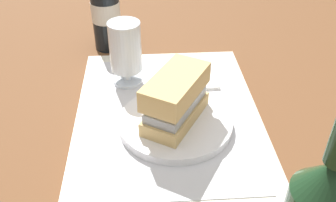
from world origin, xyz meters
TOP-DOWN VIEW (x-y plane):
  - ground_plane at (0.00, 0.00)m, footprint 3.00×3.00m
  - tray at (0.00, 0.00)m, footprint 0.44×0.32m
  - placemat at (0.00, 0.00)m, footprint 0.38×0.27m
  - plate at (-0.03, -0.01)m, footprint 0.19×0.19m
  - sandwich at (-0.03, -0.01)m, footprint 0.14×0.12m
  - beer_glass at (0.11, 0.07)m, footprint 0.06×0.06m
  - napkin_folded at (0.11, -0.07)m, footprint 0.09×0.07m
  - beer_bottle at (0.30, 0.12)m, footprint 0.07×0.07m

SIDE VIEW (x-z plane):
  - ground_plane at x=0.00m, z-range 0.00..0.00m
  - tray at x=0.00m, z-range 0.00..0.02m
  - placemat at x=0.00m, z-range 0.02..0.02m
  - napkin_folded at x=0.11m, z-range 0.02..0.03m
  - plate at x=-0.03m, z-range 0.02..0.04m
  - sandwich at x=-0.03m, z-range 0.04..0.12m
  - beer_glass at x=0.11m, z-range 0.03..0.15m
  - beer_bottle at x=0.30m, z-range -0.03..0.24m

